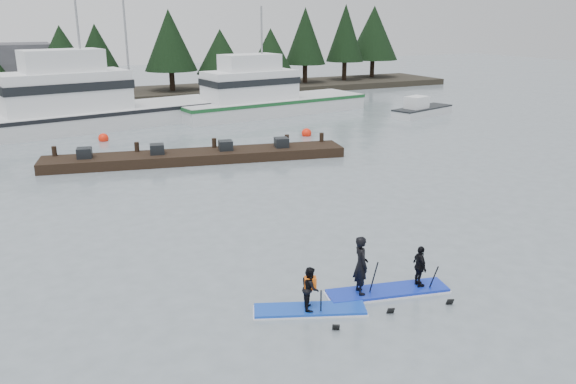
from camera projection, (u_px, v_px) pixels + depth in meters
name	position (u px, v px, depth m)	size (l,w,h in m)	color
ground	(383.00, 288.00, 15.49)	(160.00, 160.00, 0.00)	slate
far_shore	(116.00, 96.00, 51.44)	(70.00, 8.00, 0.60)	#2D281E
treeline	(116.00, 99.00, 51.53)	(60.00, 4.00, 8.00)	black
fishing_boat_large	(92.00, 116.00, 37.99)	(18.10, 7.95, 9.90)	silver
fishing_boat_medium	(266.00, 106.00, 43.34)	(15.63, 6.27, 8.95)	silver
skiff	(422.00, 112.00, 42.56)	(5.55, 1.66, 0.65)	silver
floating_dock	(197.00, 156.00, 29.07)	(15.38, 2.05, 0.51)	black
buoy_b	(104.00, 141.00, 33.96)	(0.60, 0.60, 0.60)	#FF240C
buoy_c	(287.00, 113.00, 43.93)	(0.59, 0.59, 0.59)	#FF240C
buoy_d	(306.00, 136.00, 35.42)	(0.61, 0.61, 0.61)	#FF240C
paddleboard_solo	(310.00, 297.00, 14.12)	(2.88, 1.70, 1.75)	#1442BD
paddleboard_duo	(385.00, 274.00, 15.00)	(3.40, 1.62, 2.22)	#132CB5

